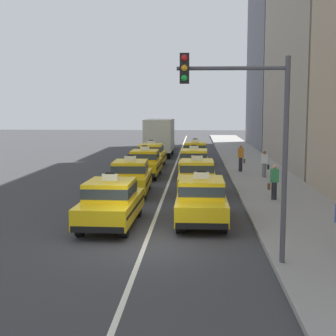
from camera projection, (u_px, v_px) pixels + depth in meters
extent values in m
plane|color=#353538|center=(145.00, 245.00, 14.78)|extent=(160.00, 160.00, 0.00)
cube|color=silver|center=(175.00, 167.00, 34.59)|extent=(0.14, 80.00, 0.01)
cube|color=gray|center=(262.00, 176.00, 29.30)|extent=(4.00, 90.00, 0.15)
cube|color=slate|center=(284.00, 25.00, 50.05)|extent=(6.00, 14.99, 25.77)
cylinder|color=black|center=(101.00, 208.00, 18.73)|extent=(0.25, 0.64, 0.64)
cylinder|color=black|center=(138.00, 208.00, 18.61)|extent=(0.25, 0.64, 0.64)
cylinder|color=black|center=(80.00, 227.00, 15.70)|extent=(0.25, 0.64, 0.64)
cylinder|color=black|center=(124.00, 228.00, 15.58)|extent=(0.25, 0.64, 0.64)
cube|color=yellow|center=(111.00, 207.00, 17.11)|extent=(1.89, 4.54, 0.70)
cube|color=black|center=(111.00, 206.00, 17.11)|extent=(1.90, 4.18, 0.10)
cube|color=yellow|center=(110.00, 190.00, 16.88)|extent=(1.64, 2.13, 0.64)
cube|color=#2D3842|center=(110.00, 190.00, 16.88)|extent=(1.66, 2.15, 0.35)
cube|color=white|center=(110.00, 177.00, 16.83)|extent=(0.56, 0.13, 0.24)
cube|color=black|center=(110.00, 173.00, 16.81)|extent=(0.32, 0.12, 0.06)
cube|color=black|center=(122.00, 202.00, 19.33)|extent=(1.71, 0.17, 0.20)
cube|color=black|center=(97.00, 230.00, 14.96)|extent=(1.71, 0.17, 0.20)
cylinder|color=black|center=(120.00, 183.00, 25.10)|extent=(0.26, 0.65, 0.64)
cylinder|color=black|center=(148.00, 183.00, 25.06)|extent=(0.26, 0.65, 0.64)
cylinder|color=black|center=(111.00, 193.00, 22.06)|extent=(0.26, 0.65, 0.64)
cylinder|color=black|center=(143.00, 193.00, 22.02)|extent=(0.26, 0.65, 0.64)
cube|color=yellow|center=(131.00, 180.00, 23.52)|extent=(1.93, 4.55, 0.70)
cube|color=black|center=(131.00, 179.00, 23.51)|extent=(1.94, 4.19, 0.10)
cube|color=yellow|center=(130.00, 167.00, 23.29)|extent=(1.66, 2.15, 0.64)
cube|color=#2D3842|center=(130.00, 167.00, 23.29)|extent=(1.68, 2.17, 0.35)
cube|color=white|center=(130.00, 158.00, 23.23)|extent=(0.56, 0.14, 0.24)
cube|color=black|center=(130.00, 155.00, 23.21)|extent=(0.32, 0.12, 0.06)
cube|color=black|center=(135.00, 179.00, 25.74)|extent=(1.71, 0.19, 0.20)
cube|color=black|center=(125.00, 193.00, 21.36)|extent=(1.71, 0.19, 0.20)
cylinder|color=black|center=(137.00, 168.00, 31.07)|extent=(0.25, 0.64, 0.64)
cylinder|color=black|center=(159.00, 169.00, 30.97)|extent=(0.25, 0.64, 0.64)
cylinder|color=black|center=(130.00, 175.00, 28.04)|extent=(0.25, 0.64, 0.64)
cylinder|color=black|center=(155.00, 175.00, 27.94)|extent=(0.25, 0.64, 0.64)
cube|color=yellow|center=(145.00, 166.00, 29.46)|extent=(1.84, 4.52, 0.70)
cube|color=black|center=(145.00, 165.00, 29.46)|extent=(1.86, 4.16, 0.10)
cube|color=yellow|center=(145.00, 155.00, 29.23)|extent=(1.62, 2.12, 0.64)
cube|color=#2D3842|center=(145.00, 155.00, 29.23)|extent=(1.64, 2.14, 0.35)
cube|color=white|center=(145.00, 148.00, 29.18)|extent=(0.56, 0.13, 0.24)
cube|color=black|center=(145.00, 146.00, 29.16)|extent=(0.32, 0.11, 0.06)
cube|color=black|center=(149.00, 166.00, 31.68)|extent=(1.71, 0.16, 0.20)
cube|color=black|center=(141.00, 175.00, 27.30)|extent=(1.71, 0.16, 0.20)
cylinder|color=black|center=(144.00, 160.00, 36.21)|extent=(0.25, 0.65, 0.64)
cylinder|color=black|center=(163.00, 160.00, 36.09)|extent=(0.25, 0.65, 0.64)
cylinder|color=black|center=(138.00, 165.00, 33.18)|extent=(0.25, 0.65, 0.64)
cylinder|color=black|center=(159.00, 165.00, 33.06)|extent=(0.25, 0.65, 0.64)
cube|color=yellow|center=(151.00, 158.00, 34.59)|extent=(1.90, 4.54, 0.70)
cube|color=black|center=(151.00, 157.00, 34.59)|extent=(1.91, 4.18, 0.10)
cube|color=yellow|center=(151.00, 148.00, 34.36)|extent=(1.65, 2.14, 0.64)
cube|color=#2D3842|center=(151.00, 148.00, 34.36)|extent=(1.67, 2.16, 0.35)
cube|color=white|center=(151.00, 142.00, 34.31)|extent=(0.56, 0.13, 0.24)
cube|color=black|center=(151.00, 140.00, 34.29)|extent=(0.32, 0.12, 0.06)
cube|color=black|center=(155.00, 158.00, 36.81)|extent=(1.71, 0.18, 0.20)
cube|color=black|center=(147.00, 164.00, 32.44)|extent=(1.71, 0.18, 0.20)
cylinder|color=black|center=(151.00, 151.00, 44.05)|extent=(0.25, 0.64, 0.64)
cylinder|color=black|center=(172.00, 151.00, 43.92)|extent=(0.25, 0.64, 0.64)
cylinder|color=black|center=(146.00, 155.00, 40.19)|extent=(0.25, 0.64, 0.64)
cylinder|color=black|center=(169.00, 155.00, 40.06)|extent=(0.25, 0.64, 0.64)
cube|color=#194C8C|center=(162.00, 139.00, 44.82)|extent=(2.12, 2.22, 2.10)
cube|color=#2D3842|center=(163.00, 135.00, 45.85)|extent=(1.93, 0.08, 0.76)
cube|color=beige|center=(159.00, 135.00, 41.53)|extent=(2.35, 5.22, 2.70)
cylinder|color=black|center=(159.00, 145.00, 51.23)|extent=(0.26, 0.65, 0.64)
cylinder|color=black|center=(173.00, 145.00, 51.18)|extent=(0.26, 0.65, 0.64)
cylinder|color=black|center=(158.00, 147.00, 48.20)|extent=(0.26, 0.65, 0.64)
cylinder|color=black|center=(172.00, 147.00, 48.15)|extent=(0.26, 0.65, 0.64)
cube|color=yellow|center=(165.00, 143.00, 49.65)|extent=(1.91, 4.54, 0.70)
cube|color=black|center=(165.00, 142.00, 49.64)|extent=(1.92, 4.18, 0.10)
cube|color=yellow|center=(165.00, 136.00, 49.42)|extent=(1.65, 2.14, 0.64)
cube|color=#2D3842|center=(165.00, 136.00, 49.42)|extent=(1.67, 2.16, 0.35)
cube|color=white|center=(165.00, 132.00, 49.36)|extent=(0.56, 0.13, 0.24)
cube|color=black|center=(165.00, 131.00, 49.34)|extent=(0.32, 0.12, 0.06)
cube|color=black|center=(166.00, 144.00, 51.87)|extent=(1.71, 0.18, 0.20)
cube|color=black|center=(165.00, 147.00, 47.49)|extent=(1.71, 0.18, 0.20)
cylinder|color=black|center=(182.00, 205.00, 19.18)|extent=(0.24, 0.64, 0.64)
cylinder|color=black|center=(219.00, 206.00, 19.10)|extent=(0.24, 0.64, 0.64)
cylinder|color=black|center=(180.00, 224.00, 16.15)|extent=(0.24, 0.64, 0.64)
cylinder|color=black|center=(223.00, 224.00, 16.07)|extent=(0.24, 0.64, 0.64)
cube|color=yellow|center=(201.00, 205.00, 17.58)|extent=(1.80, 4.50, 0.70)
cube|color=black|center=(201.00, 203.00, 17.58)|extent=(1.82, 4.14, 0.10)
cube|color=yellow|center=(201.00, 187.00, 17.35)|extent=(1.60, 2.10, 0.64)
cube|color=#2D3842|center=(201.00, 187.00, 17.35)|extent=(1.62, 2.12, 0.35)
cube|color=white|center=(201.00, 175.00, 17.30)|extent=(0.56, 0.12, 0.24)
cube|color=black|center=(201.00, 171.00, 17.28)|extent=(0.32, 0.11, 0.06)
cube|color=black|center=(201.00, 200.00, 19.80)|extent=(1.71, 0.14, 0.20)
cube|color=black|center=(202.00, 226.00, 15.42)|extent=(1.71, 0.14, 0.20)
cylinder|color=black|center=(183.00, 182.00, 25.35)|extent=(0.24, 0.64, 0.64)
cylinder|color=black|center=(211.00, 182.00, 25.25)|extent=(0.24, 0.64, 0.64)
cylinder|color=black|center=(181.00, 192.00, 22.32)|extent=(0.24, 0.64, 0.64)
cylinder|color=black|center=(212.00, 192.00, 22.22)|extent=(0.24, 0.64, 0.64)
cube|color=yellow|center=(197.00, 180.00, 23.74)|extent=(1.82, 4.51, 0.70)
cube|color=black|center=(197.00, 179.00, 23.74)|extent=(1.84, 4.15, 0.10)
cube|color=yellow|center=(197.00, 167.00, 23.51)|extent=(1.61, 2.11, 0.64)
cube|color=#2D3842|center=(197.00, 167.00, 23.51)|extent=(1.63, 2.13, 0.35)
cube|color=white|center=(197.00, 158.00, 23.46)|extent=(0.56, 0.12, 0.24)
cube|color=black|center=(197.00, 155.00, 23.44)|extent=(0.32, 0.11, 0.06)
cube|color=black|center=(197.00, 178.00, 25.96)|extent=(1.71, 0.15, 0.20)
cube|color=black|center=(197.00, 192.00, 21.59)|extent=(1.71, 0.15, 0.20)
cylinder|color=black|center=(183.00, 168.00, 31.49)|extent=(0.24, 0.64, 0.64)
cylinder|color=black|center=(205.00, 168.00, 31.40)|extent=(0.24, 0.64, 0.64)
cylinder|color=black|center=(181.00, 174.00, 28.46)|extent=(0.24, 0.64, 0.64)
cylinder|color=black|center=(206.00, 174.00, 28.37)|extent=(0.24, 0.64, 0.64)
cube|color=yellow|center=(194.00, 165.00, 29.89)|extent=(1.80, 4.50, 0.70)
cube|color=black|center=(194.00, 164.00, 29.88)|extent=(1.82, 4.14, 0.10)
cube|color=yellow|center=(194.00, 155.00, 29.65)|extent=(1.60, 2.10, 0.64)
cube|color=#2D3842|center=(194.00, 155.00, 29.65)|extent=(1.62, 2.12, 0.35)
cube|color=white|center=(194.00, 148.00, 29.60)|extent=(0.56, 0.12, 0.24)
cube|color=black|center=(194.00, 145.00, 29.58)|extent=(0.32, 0.11, 0.06)
cube|color=black|center=(194.00, 165.00, 32.11)|extent=(1.71, 0.14, 0.20)
cube|color=black|center=(194.00, 174.00, 27.73)|extent=(1.71, 0.14, 0.20)
cylinder|color=black|center=(186.00, 158.00, 37.87)|extent=(0.25, 0.64, 0.64)
cylinder|color=black|center=(205.00, 158.00, 37.75)|extent=(0.25, 0.64, 0.64)
cylinder|color=black|center=(185.00, 162.00, 34.84)|extent=(0.25, 0.64, 0.64)
cylinder|color=black|center=(205.00, 162.00, 34.72)|extent=(0.25, 0.64, 0.64)
cube|color=yellow|center=(195.00, 155.00, 36.25)|extent=(1.89, 4.54, 0.70)
cube|color=black|center=(195.00, 155.00, 36.25)|extent=(1.91, 4.18, 0.10)
cube|color=yellow|center=(195.00, 147.00, 36.02)|extent=(1.64, 2.13, 0.64)
cube|color=#2D3842|center=(195.00, 147.00, 36.02)|extent=(1.66, 2.15, 0.35)
cube|color=white|center=(195.00, 141.00, 35.97)|extent=(0.56, 0.13, 0.24)
cube|color=black|center=(195.00, 139.00, 35.95)|extent=(0.32, 0.12, 0.06)
cube|color=black|center=(196.00, 156.00, 38.47)|extent=(1.71, 0.18, 0.20)
cube|color=black|center=(194.00, 162.00, 34.10)|extent=(1.71, 0.18, 0.20)
cylinder|color=#23232D|center=(274.00, 191.00, 21.29)|extent=(0.24, 0.24, 0.79)
cube|color=#338C4C|center=(275.00, 176.00, 21.21)|extent=(0.36, 0.22, 0.59)
sphere|color=tan|center=(275.00, 166.00, 21.16)|extent=(0.20, 0.20, 0.20)
cube|color=brown|center=(269.00, 186.00, 21.28)|extent=(0.10, 0.20, 0.28)
cylinder|color=slate|center=(264.00, 170.00, 28.26)|extent=(0.24, 0.24, 0.82)
cube|color=silver|center=(264.00, 159.00, 28.18)|extent=(0.36, 0.22, 0.54)
sphere|color=brown|center=(265.00, 152.00, 28.13)|extent=(0.20, 0.20, 0.20)
cube|color=black|center=(268.00, 167.00, 28.22)|extent=(0.10, 0.20, 0.28)
cylinder|color=#23232D|center=(241.00, 164.00, 30.92)|extent=(0.24, 0.24, 0.89)
cube|color=orange|center=(241.00, 153.00, 30.82)|extent=(0.36, 0.22, 0.61)
sphere|color=#9E7051|center=(241.00, 146.00, 30.77)|extent=(0.20, 0.20, 0.20)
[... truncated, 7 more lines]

